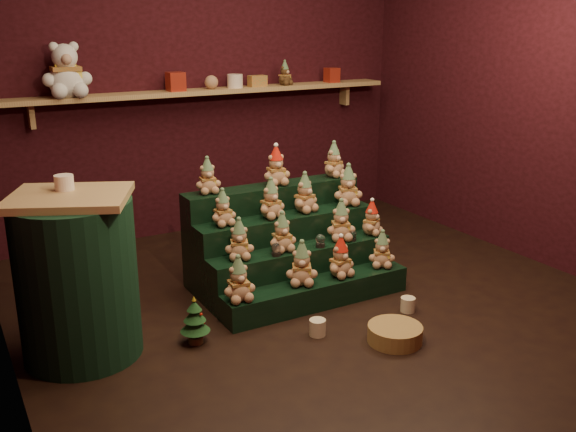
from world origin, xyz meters
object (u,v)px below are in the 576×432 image
mug_left (317,327)px  snow_globe_c (352,235)px  snow_globe_a (276,249)px  side_table (77,277)px  white_bear (65,63)px  wicker_basket (395,334)px  riser_tier_front (317,293)px  snow_globe_b (320,241)px  brown_bear (285,73)px  mug_right (408,304)px  mini_christmas_tree (195,320)px

mug_left → snow_globe_c: bearing=40.5°
snow_globe_a → side_table: 1.34m
snow_globe_a → white_bear: 2.28m
snow_globe_c → side_table: size_ratio=0.08×
side_table → wicker_basket: 1.94m
riser_tier_front → snow_globe_b: size_ratio=14.86×
snow_globe_b → brown_bear: (0.66, 1.71, 1.02)m
riser_tier_front → mug_left: size_ratio=13.32×
mug_right → white_bear: white_bear is taller
snow_globe_c → mini_christmas_tree: 1.39m
mini_christmas_tree → wicker_basket: bearing=-28.6°
white_bear → mini_christmas_tree: bearing=-80.6°
mug_left → brown_bear: size_ratio=0.48×
snow_globe_b → wicker_basket: 0.92m
snow_globe_b → white_bear: bearing=127.5°
side_table → mug_right: size_ratio=9.92×
snow_globe_a → side_table: (-1.33, -0.04, 0.08)m
wicker_basket → brown_bear: (0.65, 2.55, 1.38)m
riser_tier_front → snow_globe_c: bearing=21.9°
snow_globe_b → mini_christmas_tree: size_ratio=0.30×
riser_tier_front → snow_globe_b: snow_globe_b is taller
riser_tier_front → mug_right: bearing=-38.7°
side_table → wicker_basket: side_table is taller
snow_globe_c → wicker_basket: (-0.26, -0.85, -0.35)m
snow_globe_b → brown_bear: 2.10m
mini_christmas_tree → brown_bear: brown_bear is taller
snow_globe_c → brown_bear: brown_bear is taller
wicker_basket → mini_christmas_tree: bearing=151.4°
wicker_basket → brown_bear: brown_bear is taller
mug_left → white_bear: bearing=113.0°
snow_globe_a → white_bear: white_bear is taller
mini_christmas_tree → white_bear: 2.44m
riser_tier_front → snow_globe_a: (-0.24, 0.16, 0.32)m
snow_globe_a → mug_left: (0.00, -0.54, -0.35)m
white_bear → brown_bear: bearing=2.3°
mug_right → wicker_basket: wicker_basket is taller
white_bear → wicker_basket: bearing=-60.3°
riser_tier_front → side_table: (-1.57, 0.12, 0.40)m
riser_tier_front → side_table: side_table is taller
brown_bear → mini_christmas_tree: bearing=-152.7°
riser_tier_front → snow_globe_b: 0.38m
snow_globe_b → snow_globe_a: bearing=180.0°
mug_left → brown_bear: brown_bear is taller
riser_tier_front → wicker_basket: riser_tier_front is taller
snow_globe_b → mug_left: 0.74m
mug_left → wicker_basket: size_ratio=0.31×
snow_globe_c → mug_left: bearing=-139.5°
snow_globe_c → wicker_basket: size_ratio=0.24×
wicker_basket → white_bear: white_bear is taller
side_table → mug_left: bearing=4.4°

